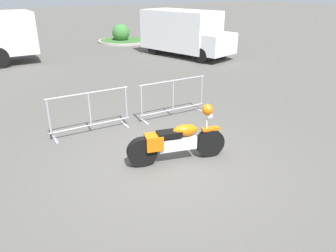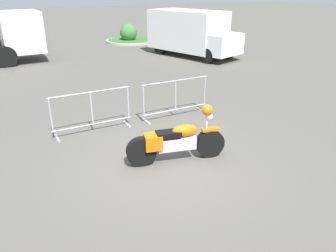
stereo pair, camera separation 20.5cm
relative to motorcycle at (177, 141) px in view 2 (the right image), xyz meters
name	(u,v)px [view 2 (the right image)]	position (x,y,z in m)	size (l,w,h in m)	color
ground_plane	(166,163)	(-0.26, -0.02, -0.46)	(120.00, 120.00, 0.00)	#54514C
motorcycle	(177,141)	(0.00, 0.00, 0.00)	(2.12, 0.61, 1.21)	black
crowd_barrier_near	(92,111)	(-1.19, 2.31, 0.09)	(2.08, 0.50, 1.07)	#9EA0A5
crowd_barrier_far	(176,98)	(1.19, 2.31, 0.09)	(2.08, 0.50, 1.07)	#9EA0A5
delivery_van	(191,32)	(6.06, 9.83, 0.78)	(3.45, 5.36, 2.31)	white
pedestrian	(41,35)	(-0.87, 14.49, 0.46)	(0.46, 0.46, 1.69)	#262838
planter_island	(130,36)	(4.84, 15.79, -0.11)	(3.34, 3.34, 1.19)	#ADA89E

